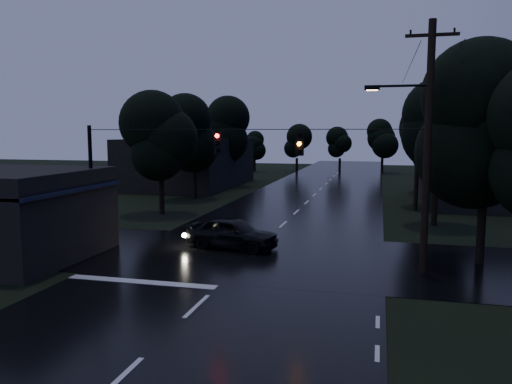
% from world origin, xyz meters
% --- Properties ---
extents(ground, '(160.00, 160.00, 0.00)m').
position_xyz_m(ground, '(0.00, 0.00, 0.00)').
color(ground, black).
rests_on(ground, ground).
extents(main_road, '(12.00, 120.00, 0.02)m').
position_xyz_m(main_road, '(0.00, 30.00, 0.00)').
color(main_road, black).
rests_on(main_road, ground).
extents(cross_street, '(60.00, 9.00, 0.02)m').
position_xyz_m(cross_street, '(0.00, 12.00, 0.00)').
color(cross_street, black).
rests_on(cross_street, ground).
extents(building_far_right, '(10.00, 14.00, 4.40)m').
position_xyz_m(building_far_right, '(14.00, 34.00, 2.20)').
color(building_far_right, black).
rests_on(building_far_right, ground).
extents(building_far_left, '(10.00, 16.00, 5.00)m').
position_xyz_m(building_far_left, '(-14.00, 40.00, 2.50)').
color(building_far_left, black).
rests_on(building_far_left, ground).
extents(utility_pole_main, '(3.50, 0.30, 10.00)m').
position_xyz_m(utility_pole_main, '(7.41, 11.00, 5.26)').
color(utility_pole_main, black).
rests_on(utility_pole_main, ground).
extents(utility_pole_far, '(2.00, 0.30, 7.50)m').
position_xyz_m(utility_pole_far, '(8.30, 28.00, 3.88)').
color(utility_pole_far, black).
rests_on(utility_pole_far, ground).
extents(anchor_pole_left, '(0.18, 0.18, 6.00)m').
position_xyz_m(anchor_pole_left, '(-7.50, 11.00, 3.00)').
color(anchor_pole_left, black).
rests_on(anchor_pole_left, ground).
extents(span_signals, '(15.00, 0.37, 1.12)m').
position_xyz_m(span_signals, '(0.56, 10.99, 5.24)').
color(span_signals, black).
rests_on(span_signals, ground).
extents(tree_corner_near, '(4.48, 4.48, 9.44)m').
position_xyz_m(tree_corner_near, '(10.00, 13.00, 5.99)').
color(tree_corner_near, black).
rests_on(tree_corner_near, ground).
extents(tree_left_a, '(3.92, 3.92, 8.26)m').
position_xyz_m(tree_left_a, '(-9.00, 22.00, 5.24)').
color(tree_left_a, black).
rests_on(tree_left_a, ground).
extents(tree_left_b, '(4.20, 4.20, 8.85)m').
position_xyz_m(tree_left_b, '(-9.60, 30.00, 5.62)').
color(tree_left_b, black).
rests_on(tree_left_b, ground).
extents(tree_left_c, '(4.48, 4.48, 9.44)m').
position_xyz_m(tree_left_c, '(-10.20, 40.00, 5.99)').
color(tree_left_c, black).
rests_on(tree_left_c, ground).
extents(tree_right_a, '(4.20, 4.20, 8.85)m').
position_xyz_m(tree_right_a, '(9.00, 22.00, 5.62)').
color(tree_right_a, black).
rests_on(tree_right_a, ground).
extents(tree_right_b, '(4.48, 4.48, 9.44)m').
position_xyz_m(tree_right_b, '(9.60, 30.00, 5.99)').
color(tree_right_b, black).
rests_on(tree_right_b, ground).
extents(tree_right_c, '(4.76, 4.76, 10.03)m').
position_xyz_m(tree_right_c, '(10.20, 40.00, 6.37)').
color(tree_right_c, black).
rests_on(tree_right_c, ground).
extents(car, '(4.77, 2.50, 1.55)m').
position_xyz_m(car, '(-1.25, 13.22, 0.77)').
color(car, black).
rests_on(car, ground).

